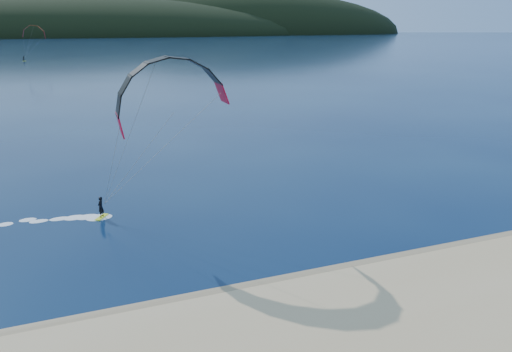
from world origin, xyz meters
The scene contains 5 objects.
ground centered at (0.00, 0.00, 0.00)m, with size 1800.00×1800.00×0.00m, color #071739.
wet_sand centered at (0.00, 4.50, 0.05)m, with size 220.00×2.50×0.10m.
headland centered at (0.63, 745.28, 0.00)m, with size 1200.00×310.00×140.00m.
kitesurfer_near centered at (-0.57, 15.32, 8.21)m, with size 20.14×6.75×11.46m.
kitesurfer_far centered at (-20.06, 201.24, 9.95)m, with size 10.44×7.28×12.52m.
Camera 1 is at (-6.34, -17.10, 14.22)m, focal length 33.26 mm.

